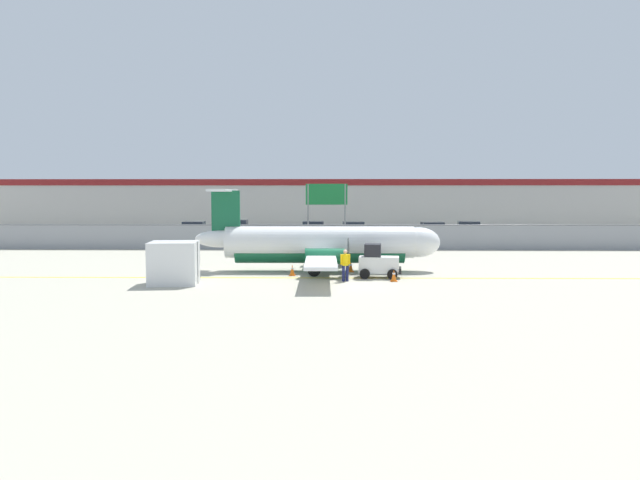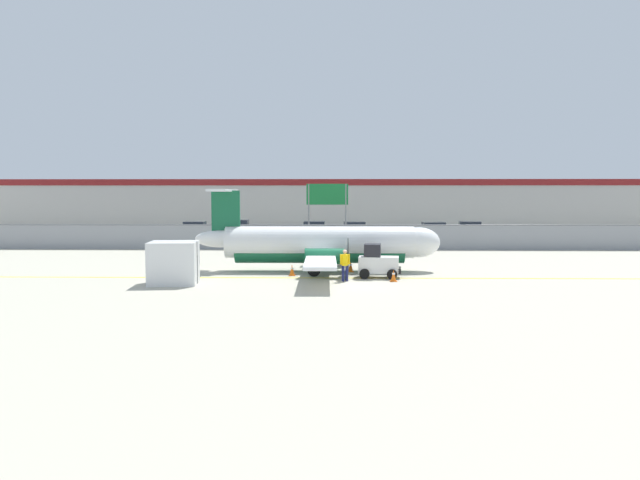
{
  "view_description": "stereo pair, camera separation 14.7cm",
  "coord_description": "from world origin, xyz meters",
  "px_view_note": "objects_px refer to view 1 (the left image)",
  "views": [
    {
      "loc": [
        -0.23,
        -29.29,
        4.68
      ],
      "look_at": [
        -0.8,
        5.8,
        1.8
      ],
      "focal_mm": 32.0,
      "sensor_mm": 36.0,
      "label": 1
    },
    {
      "loc": [
        -0.08,
        -29.29,
        4.68
      ],
      "look_at": [
        -0.8,
        5.8,
        1.8
      ],
      "focal_mm": 32.0,
      "sensor_mm": 36.0,
      "label": 2
    }
  ],
  "objects_px": {
    "parked_car_3": "(312,229)",
    "parked_car_7": "(467,229)",
    "parked_car_2": "(261,234)",
    "cargo_container": "(174,263)",
    "parked_car_1": "(238,227)",
    "parked_car_6": "(433,230)",
    "baggage_tug": "(378,262)",
    "parked_car_0": "(195,229)",
    "highway_sign": "(327,200)",
    "traffic_cone_near_right": "(394,276)",
    "parked_car_4": "(354,229)",
    "parked_car_5": "(409,234)",
    "traffic_cone_far_left": "(292,270)",
    "commuter_airplane": "(324,245)",
    "traffic_cone_near_left": "(351,267)",
    "ground_crew_worker": "(345,264)"
  },
  "relations": [
    {
      "from": "parked_car_0",
      "to": "highway_sign",
      "type": "relative_size",
      "value": 0.77
    },
    {
      "from": "parked_car_5",
      "to": "highway_sign",
      "type": "distance_m",
      "value": 9.31
    },
    {
      "from": "parked_car_4",
      "to": "commuter_airplane",
      "type": "bearing_deg",
      "value": -99.07
    },
    {
      "from": "baggage_tug",
      "to": "traffic_cone_near_right",
      "type": "height_order",
      "value": "baggage_tug"
    },
    {
      "from": "parked_car_3",
      "to": "parked_car_6",
      "type": "distance_m",
      "value": 12.76
    },
    {
      "from": "parked_car_1",
      "to": "highway_sign",
      "type": "xyz_separation_m",
      "value": [
        10.03,
        -14.78,
        3.24
      ]
    },
    {
      "from": "cargo_container",
      "to": "parked_car_4",
      "type": "xyz_separation_m",
      "value": [
        10.66,
        31.0,
        -0.21
      ]
    },
    {
      "from": "parked_car_1",
      "to": "parked_car_4",
      "type": "xyz_separation_m",
      "value": [
        12.92,
        -4.03,
        0.0
      ]
    },
    {
      "from": "commuter_airplane",
      "to": "highway_sign",
      "type": "distance_m",
      "value": 15.39
    },
    {
      "from": "traffic_cone_near_right",
      "to": "parked_car_0",
      "type": "relative_size",
      "value": 0.15
    },
    {
      "from": "parked_car_4",
      "to": "parked_car_6",
      "type": "xyz_separation_m",
      "value": [
        8.19,
        -0.76,
        0.0
      ]
    },
    {
      "from": "baggage_tug",
      "to": "parked_car_3",
      "type": "relative_size",
      "value": 0.57
    },
    {
      "from": "parked_car_0",
      "to": "parked_car_5",
      "type": "distance_m",
      "value": 22.78
    },
    {
      "from": "traffic_cone_near_left",
      "to": "parked_car_1",
      "type": "xyz_separation_m",
      "value": [
        -11.55,
        30.26,
        0.58
      ]
    },
    {
      "from": "commuter_airplane",
      "to": "ground_crew_worker",
      "type": "bearing_deg",
      "value": -74.28
    },
    {
      "from": "traffic_cone_near_right",
      "to": "parked_car_7",
      "type": "distance_m",
      "value": 32.84
    },
    {
      "from": "commuter_airplane",
      "to": "baggage_tug",
      "type": "height_order",
      "value": "commuter_airplane"
    },
    {
      "from": "ground_crew_worker",
      "to": "traffic_cone_far_left",
      "type": "height_order",
      "value": "ground_crew_worker"
    },
    {
      "from": "parked_car_2",
      "to": "highway_sign",
      "type": "relative_size",
      "value": 0.77
    },
    {
      "from": "traffic_cone_far_left",
      "to": "parked_car_2",
      "type": "height_order",
      "value": "parked_car_2"
    },
    {
      "from": "parked_car_7",
      "to": "parked_car_2",
      "type": "bearing_deg",
      "value": 26.11
    },
    {
      "from": "traffic_cone_far_left",
      "to": "parked_car_4",
      "type": "height_order",
      "value": "parked_car_4"
    },
    {
      "from": "parked_car_3",
      "to": "parked_car_7",
      "type": "xyz_separation_m",
      "value": [
        16.58,
        0.09,
        0.0
      ]
    },
    {
      "from": "traffic_cone_near_right",
      "to": "parked_car_5",
      "type": "xyz_separation_m",
      "value": [
        4.0,
        23.3,
        0.58
      ]
    },
    {
      "from": "parked_car_1",
      "to": "parked_car_5",
      "type": "height_order",
      "value": "same"
    },
    {
      "from": "traffic_cone_near_left",
      "to": "highway_sign",
      "type": "bearing_deg",
      "value": 95.61
    },
    {
      "from": "traffic_cone_far_left",
      "to": "parked_car_7",
      "type": "distance_m",
      "value": 33.37
    },
    {
      "from": "traffic_cone_near_left",
      "to": "parked_car_7",
      "type": "height_order",
      "value": "parked_car_7"
    },
    {
      "from": "ground_crew_worker",
      "to": "parked_car_1",
      "type": "relative_size",
      "value": 0.4
    },
    {
      "from": "baggage_tug",
      "to": "parked_car_5",
      "type": "distance_m",
      "value": 22.41
    },
    {
      "from": "parked_car_5",
      "to": "parked_car_6",
      "type": "bearing_deg",
      "value": -122.39
    },
    {
      "from": "baggage_tug",
      "to": "parked_car_6",
      "type": "bearing_deg",
      "value": 80.52
    },
    {
      "from": "parked_car_2",
      "to": "cargo_container",
      "type": "bearing_deg",
      "value": -92.39
    },
    {
      "from": "parked_car_3",
      "to": "highway_sign",
      "type": "bearing_deg",
      "value": 99.62
    },
    {
      "from": "commuter_airplane",
      "to": "ground_crew_worker",
      "type": "xyz_separation_m",
      "value": [
        1.17,
        -3.99,
        -0.65
      ]
    },
    {
      "from": "traffic_cone_near_right",
      "to": "highway_sign",
      "type": "height_order",
      "value": "highway_sign"
    },
    {
      "from": "traffic_cone_near_left",
      "to": "parked_car_0",
      "type": "height_order",
      "value": "parked_car_0"
    },
    {
      "from": "parked_car_5",
      "to": "parked_car_4",
      "type": "bearing_deg",
      "value": -56.45
    },
    {
      "from": "traffic_cone_near_right",
      "to": "parked_car_7",
      "type": "xyz_separation_m",
      "value": [
        11.32,
        30.82,
        0.58
      ]
    },
    {
      "from": "ground_crew_worker",
      "to": "parked_car_6",
      "type": "relative_size",
      "value": 0.39
    },
    {
      "from": "commuter_airplane",
      "to": "parked_car_5",
      "type": "xyz_separation_m",
      "value": [
        7.75,
        19.3,
        -0.71
      ]
    },
    {
      "from": "parked_car_3",
      "to": "parked_car_6",
      "type": "height_order",
      "value": "same"
    },
    {
      "from": "parked_car_5",
      "to": "traffic_cone_far_left",
      "type": "bearing_deg",
      "value": 63.47
    },
    {
      "from": "parked_car_2",
      "to": "traffic_cone_near_left",
      "type": "bearing_deg",
      "value": -67.32
    },
    {
      "from": "parked_car_5",
      "to": "parked_car_7",
      "type": "xyz_separation_m",
      "value": [
        7.32,
        7.52,
        0.0
      ]
    },
    {
      "from": "commuter_airplane",
      "to": "parked_car_7",
      "type": "height_order",
      "value": "commuter_airplane"
    },
    {
      "from": "parked_car_1",
      "to": "parked_car_6",
      "type": "relative_size",
      "value": 0.98
    },
    {
      "from": "cargo_container",
      "to": "parked_car_5",
      "type": "bearing_deg",
      "value": 52.41
    },
    {
      "from": "commuter_airplane",
      "to": "parked_car_6",
      "type": "bearing_deg",
      "value": 65.52
    },
    {
      "from": "commuter_airplane",
      "to": "traffic_cone_far_left",
      "type": "height_order",
      "value": "commuter_airplane"
    }
  ]
}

